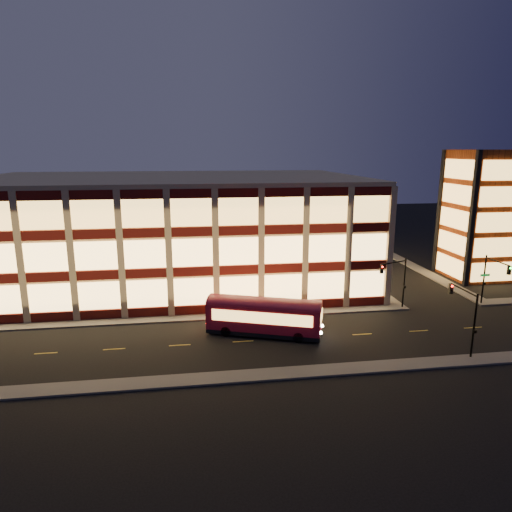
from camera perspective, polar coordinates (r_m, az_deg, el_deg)
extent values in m
plane|color=black|center=(49.90, -7.07, -8.07)|extent=(200.00, 200.00, 0.00)
cube|color=#514F4C|center=(50.86, -10.51, -7.70)|extent=(54.00, 2.00, 0.15)
cube|color=#514F4C|center=(70.14, 11.69, -1.92)|extent=(2.00, 30.00, 0.15)
cube|color=#514F4C|center=(74.57, 19.67, -1.53)|extent=(2.00, 30.00, 0.15)
cube|color=#514F4C|center=(38.03, -6.56, -15.03)|extent=(100.00, 2.00, 0.15)
cube|color=tan|center=(64.53, -10.30, 3.14)|extent=(50.00, 30.00, 14.00)
cube|color=tan|center=(63.70, -10.57, 9.57)|extent=(50.40, 30.40, 0.50)
cube|color=#470C0A|center=(51.49, -10.51, -6.75)|extent=(50.10, 0.25, 1.00)
cube|color=#FFC56B|center=(50.84, -10.61, -4.52)|extent=(49.00, 0.20, 3.00)
cube|color=#470C0A|center=(69.70, 11.03, -1.50)|extent=(0.25, 30.10, 1.00)
cube|color=#FFC56B|center=(69.20, 11.09, 0.18)|extent=(0.20, 29.00, 3.00)
cube|color=#470C0A|center=(50.18, -10.72, -2.02)|extent=(50.10, 0.25, 1.00)
cube|color=#FFC56B|center=(49.70, -10.82, 0.32)|extent=(49.00, 0.20, 3.00)
cube|color=#470C0A|center=(68.74, 11.19, 2.05)|extent=(0.25, 30.10, 1.00)
cube|color=#FFC56B|center=(68.37, 11.26, 3.78)|extent=(0.20, 29.00, 3.00)
cube|color=#470C0A|center=(49.23, -10.93, 2.93)|extent=(50.10, 0.25, 1.00)
cube|color=#FFC56B|center=(48.93, -11.04, 5.36)|extent=(49.00, 0.20, 3.00)
cube|color=#470C0A|center=(68.05, 11.36, 5.69)|extent=(0.25, 30.10, 1.00)
cube|color=#FFC56B|center=(67.81, 11.42, 7.45)|extent=(0.20, 29.00, 3.00)
cube|color=#8C3814|center=(71.85, 26.32, 4.61)|extent=(8.00, 8.00, 18.00)
cube|color=black|center=(66.34, 25.39, 4.10)|extent=(0.60, 0.60, 18.00)
cube|color=black|center=(73.06, 21.96, 5.14)|extent=(0.60, 0.60, 18.00)
cube|color=black|center=(77.39, 27.11, 5.05)|extent=(0.60, 0.60, 18.00)
cube|color=#F5B556|center=(69.88, 27.59, -1.77)|extent=(6.60, 0.16, 2.60)
cube|color=#F5B556|center=(70.91, 23.01, -1.11)|extent=(0.16, 6.60, 2.60)
cube|color=#F5B556|center=(69.17, 27.88, 0.96)|extent=(6.60, 0.16, 2.60)
cube|color=#F5B556|center=(70.22, 23.26, 1.58)|extent=(0.16, 6.60, 2.60)
cube|color=#F5B556|center=(68.62, 28.19, 3.73)|extent=(6.60, 0.16, 2.60)
cube|color=#F5B556|center=(69.68, 23.51, 4.32)|extent=(0.16, 6.60, 2.60)
cube|color=#F5B556|center=(68.24, 28.49, 6.54)|extent=(6.60, 0.16, 2.60)
cube|color=#F5B556|center=(69.30, 23.77, 7.10)|extent=(0.16, 6.60, 2.60)
cube|color=#F5B556|center=(68.03, 28.81, 9.38)|extent=(6.60, 0.16, 2.60)
cube|color=#F5B556|center=(69.09, 24.03, 9.89)|extent=(0.16, 6.60, 2.60)
cylinder|color=black|center=(55.23, 18.01, -3.25)|extent=(0.18, 0.18, 6.00)
cylinder|color=black|center=(53.15, 16.88, -0.79)|extent=(3.56, 1.63, 0.14)
cube|color=black|center=(51.89, 15.44, -1.59)|extent=(0.32, 0.32, 0.95)
sphere|color=#FF0C05|center=(51.66, 15.54, -1.32)|extent=(0.20, 0.20, 0.20)
cube|color=black|center=(55.17, 18.07, -3.71)|extent=(0.25, 0.18, 0.28)
cylinder|color=black|center=(60.28, 26.58, -2.66)|extent=(0.18, 0.18, 6.00)
cylinder|color=black|center=(58.10, 27.96, -0.61)|extent=(0.14, 4.00, 0.14)
cube|color=black|center=(56.66, 29.08, -1.58)|extent=(0.32, 0.32, 0.95)
sphere|color=#0CFF26|center=(56.45, 29.22, -1.33)|extent=(0.20, 0.20, 0.20)
cube|color=black|center=(60.23, 26.65, -3.08)|extent=(0.25, 0.18, 0.28)
cube|color=#0C7226|center=(60.02, 26.72, -2.15)|extent=(1.20, 0.06, 0.28)
cylinder|color=black|center=(44.36, 25.60, -7.94)|extent=(0.18, 0.18, 6.00)
cylinder|color=black|center=(45.11, 24.54, -3.87)|extent=(0.14, 4.00, 0.14)
cube|color=black|center=(46.85, 23.18, -3.77)|extent=(0.32, 0.32, 0.95)
sphere|color=#FF0C05|center=(46.63, 23.32, -3.48)|extent=(0.20, 0.20, 0.20)
cube|color=black|center=(44.35, 25.69, -8.51)|extent=(0.25, 0.18, 0.28)
cube|color=maroon|center=(45.51, 1.02, -7.53)|extent=(11.51, 6.52, 2.58)
cube|color=black|center=(46.07, 1.01, -9.30)|extent=(11.51, 6.52, 0.39)
cylinder|color=black|center=(45.68, -3.78, -9.37)|extent=(1.06, 0.67, 1.01)
cylinder|color=black|center=(47.89, -2.97, -8.27)|extent=(1.06, 0.67, 1.01)
cylinder|color=black|center=(44.40, 5.33, -10.08)|extent=(1.06, 0.67, 1.01)
cylinder|color=black|center=(46.67, 5.69, -8.91)|extent=(1.06, 0.67, 1.01)
cube|color=#F5B556|center=(44.08, 0.66, -7.77)|extent=(9.29, 3.48, 1.12)
cube|color=#F5B556|center=(46.72, 1.36, -6.54)|extent=(9.29, 3.48, 1.12)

